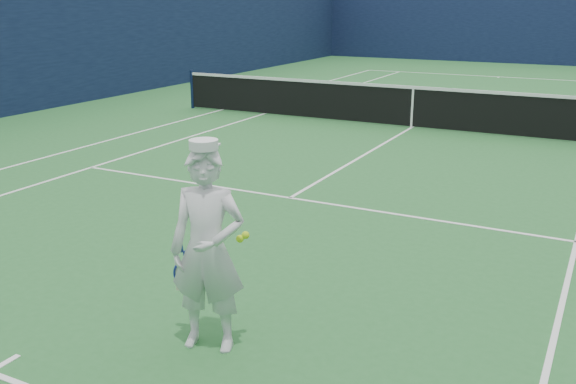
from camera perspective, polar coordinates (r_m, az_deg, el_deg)
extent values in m
plane|color=#27662E|center=(15.79, 10.89, 5.61)|extent=(80.00, 80.00, 0.00)
cube|color=white|center=(27.29, 18.26, 9.70)|extent=(11.03, 0.06, 0.01)
cube|color=white|center=(18.09, -6.09, 7.23)|extent=(0.06, 23.83, 0.01)
cube|color=white|center=(17.38, -2.28, 6.92)|extent=(0.06, 23.77, 0.01)
cube|color=white|center=(21.93, 15.80, 8.36)|extent=(8.23, 0.06, 0.01)
cube|color=white|center=(9.99, 0.18, -0.53)|extent=(8.23, 0.06, 0.01)
cube|color=white|center=(15.79, 10.89, 5.63)|extent=(0.06, 12.80, 0.01)
cube|color=white|center=(27.14, 18.20, 9.67)|extent=(0.06, 0.30, 0.01)
cube|color=white|center=(6.14, -23.92, -13.77)|extent=(0.06, 0.30, 0.01)
cube|color=#0F193A|center=(33.19, 20.42, 14.08)|extent=(20.12, 0.12, 4.00)
cube|color=#101A3B|center=(20.70, -17.08, 13.36)|extent=(0.12, 36.12, 4.00)
cylinder|color=#141E4C|center=(18.52, -8.53, 9.02)|extent=(0.09, 0.09, 1.07)
cube|color=black|center=(15.71, 10.99, 7.40)|extent=(12.79, 0.02, 0.92)
cube|color=white|center=(15.64, 11.09, 9.10)|extent=(12.79, 0.04, 0.07)
cube|color=white|center=(15.71, 10.99, 7.29)|extent=(0.05, 0.03, 0.94)
imported|color=white|center=(5.56, -7.15, -5.19)|extent=(0.76, 0.60, 1.82)
cylinder|color=white|center=(5.28, -7.51, 4.21)|extent=(0.24, 0.24, 0.08)
cube|color=white|center=(5.41, -7.05, 4.20)|extent=(0.20, 0.14, 0.02)
cylinder|color=navy|center=(5.71, -9.57, -4.36)|extent=(0.06, 0.10, 0.22)
cube|color=#1B2396|center=(5.82, -9.15, -5.84)|extent=(0.03, 0.03, 0.14)
torus|color=#1B2396|center=(5.96, -8.98, -7.41)|extent=(0.31, 0.17, 0.29)
cube|color=beige|center=(5.96, -8.98, -7.41)|extent=(0.21, 0.06, 0.30)
sphere|color=#CCF51B|center=(5.54, -4.30, -4.17)|extent=(0.07, 0.07, 0.07)
sphere|color=#CCF51B|center=(5.53, -3.80, -3.84)|extent=(0.07, 0.07, 0.07)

